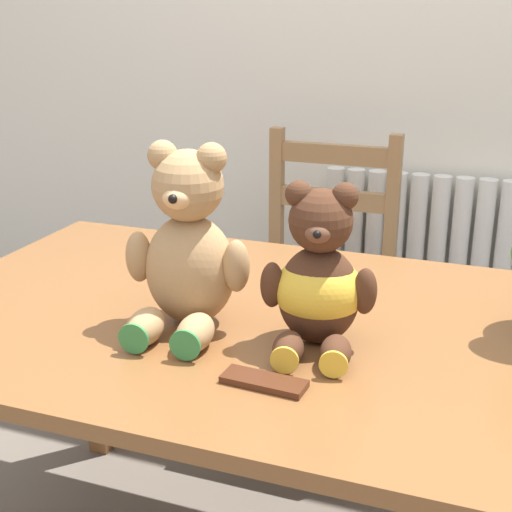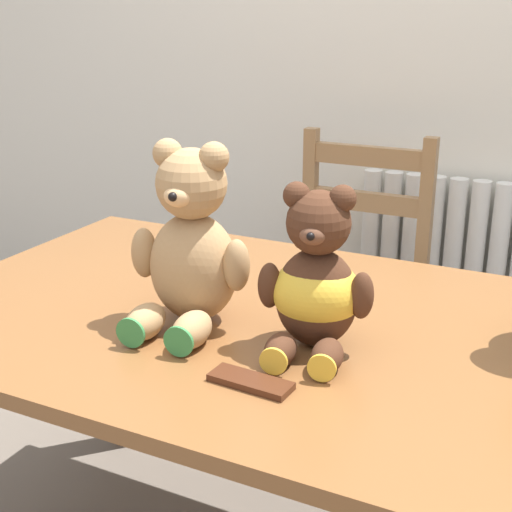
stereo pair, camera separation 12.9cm
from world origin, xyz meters
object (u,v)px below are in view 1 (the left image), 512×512
object	(u,v)px
teddy_bear_right	(319,282)
chocolate_bar	(264,382)
teddy_bear_left	(187,250)
wooden_chair_behind	(318,291)

from	to	relation	value
teddy_bear_right	chocolate_bar	distance (m)	0.21
teddy_bear_left	chocolate_bar	bearing A→B (deg)	136.07
wooden_chair_behind	teddy_bear_right	distance (m)	0.95
wooden_chair_behind	teddy_bear_right	bearing A→B (deg)	104.75
teddy_bear_left	teddy_bear_right	distance (m)	0.25
teddy_bear_left	chocolate_bar	distance (m)	0.31
wooden_chair_behind	chocolate_bar	distance (m)	1.07
wooden_chair_behind	teddy_bear_left	distance (m)	0.94
wooden_chair_behind	teddy_bear_left	xyz separation A→B (m)	(-0.03, -0.85, 0.40)
teddy_bear_left	chocolate_bar	size ratio (longest dim) A/B	2.53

